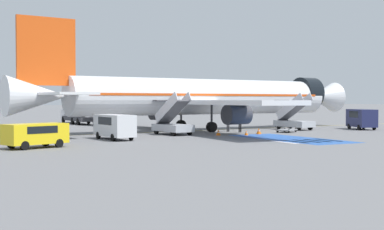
# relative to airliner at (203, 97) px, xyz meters

# --- Properties ---
(ground_plane) EXTENTS (600.00, 600.00, 0.00)m
(ground_plane) POSITION_rel_airliner_xyz_m (-0.61, -0.31, -3.86)
(ground_plane) COLOR slate
(apron_leadline_yellow) EXTENTS (76.99, 7.32, 0.01)m
(apron_leadline_yellow) POSITION_rel_airliner_xyz_m (0.66, 0.06, -3.86)
(apron_leadline_yellow) COLOR gold
(apron_leadline_yellow) RESTS_ON ground_plane
(apron_stand_patch_blue) EXTENTS (5.20, 13.34, 0.01)m
(apron_stand_patch_blue) POSITION_rel_airliner_xyz_m (0.66, -15.06, -3.86)
(apron_stand_patch_blue) COLOR #2856A8
(apron_stand_patch_blue) RESTS_ON ground_plane
(apron_walkway_bar_0) EXTENTS (0.44, 3.60, 0.01)m
(apron_walkway_bar_0) POSITION_rel_airliner_xyz_m (-2.34, -18.00, -3.86)
(apron_walkway_bar_0) COLOR silver
(apron_walkway_bar_0) RESTS_ON ground_plane
(apron_walkway_bar_1) EXTENTS (0.44, 3.60, 0.01)m
(apron_walkway_bar_1) POSITION_rel_airliner_xyz_m (-1.14, -18.00, -3.86)
(apron_walkway_bar_1) COLOR silver
(apron_walkway_bar_1) RESTS_ON ground_plane
(apron_walkway_bar_2) EXTENTS (0.44, 3.60, 0.01)m
(apron_walkway_bar_2) POSITION_rel_airliner_xyz_m (0.06, -18.00, -3.86)
(apron_walkway_bar_2) COLOR silver
(apron_walkway_bar_2) RESTS_ON ground_plane
(apron_walkway_bar_3) EXTENTS (0.44, 3.60, 0.01)m
(apron_walkway_bar_3) POSITION_rel_airliner_xyz_m (1.26, -18.00, -3.86)
(apron_walkway_bar_3) COLOR silver
(apron_walkway_bar_3) RESTS_ON ground_plane
(apron_walkway_bar_4) EXTENTS (0.44, 3.60, 0.01)m
(apron_walkway_bar_4) POSITION_rel_airliner_xyz_m (2.46, -18.00, -3.86)
(apron_walkway_bar_4) COLOR silver
(apron_walkway_bar_4) RESTS_ON ground_plane
(airliner) EXTENTS (44.06, 37.06, 11.43)m
(airliner) POSITION_rel_airliner_xyz_m (0.00, 0.00, 0.00)
(airliner) COLOR silver
(airliner) RESTS_ON ground_plane
(boarding_stairs_forward) EXTENTS (2.63, 5.39, 4.33)m
(boarding_stairs_forward) POSITION_rel_airliner_xyz_m (10.20, -3.66, -2.83)
(boarding_stairs_forward) COLOR #ADB2BA
(boarding_stairs_forward) RESTS_ON ground_plane
(boarding_stairs_aft) EXTENTS (2.63, 5.39, 4.33)m
(boarding_stairs_aft) POSITION_rel_airliner_xyz_m (-6.38, -5.19, -2.83)
(boarding_stairs_aft) COLOR #ADB2BA
(boarding_stairs_aft) RESTS_ON ground_plane
(fuel_tanker) EXTENTS (2.77, 10.93, 3.31)m
(fuel_tanker) POSITION_rel_airliner_xyz_m (-7.88, 23.21, -2.20)
(fuel_tanker) COLOR #38383D
(fuel_tanker) RESTS_ON ground_plane
(service_van_0) EXTENTS (4.87, 3.33, 1.78)m
(service_van_0) POSITION_rel_airliner_xyz_m (-21.63, -13.94, -2.78)
(service_van_0) COLOR yellow
(service_van_0) RESTS_ON ground_plane
(service_van_1) EXTENTS (3.32, 4.71, 2.38)m
(service_van_1) POSITION_rel_airliner_xyz_m (17.57, -7.08, -2.45)
(service_van_1) COLOR #1E234C
(service_van_1) RESTS_ON ground_plane
(service_van_2) EXTENTS (2.25, 5.33, 2.20)m
(service_van_2) POSITION_rel_airliner_xyz_m (-13.78, -8.78, -2.54)
(service_van_2) COLOR silver
(service_van_2) RESTS_ON ground_plane
(baggage_cart) EXTENTS (3.00, 2.63, 0.87)m
(baggage_cart) POSITION_rel_airliner_xyz_m (6.34, -7.30, -3.60)
(baggage_cart) COLOR gray
(baggage_cart) RESTS_ON ground_plane
(ground_crew_0) EXTENTS (0.46, 0.30, 1.86)m
(ground_crew_0) POSITION_rel_airliner_xyz_m (1.22, -3.54, -2.78)
(ground_crew_0) COLOR #2D2D33
(ground_crew_0) RESTS_ON ground_plane
(ground_crew_1) EXTENTS (0.49, 0.40, 1.82)m
(ground_crew_1) POSITION_rel_airliner_xyz_m (1.79, -5.06, -2.81)
(ground_crew_1) COLOR black
(ground_crew_1) RESTS_ON ground_plane
(traffic_cone_0) EXTENTS (0.51, 0.51, 0.57)m
(traffic_cone_0) POSITION_rel_airliner_xyz_m (-2.81, -8.23, -3.58)
(traffic_cone_0) COLOR orange
(traffic_cone_0) RESTS_ON ground_plane
(traffic_cone_1) EXTENTS (0.55, 0.55, 0.61)m
(traffic_cone_1) POSITION_rel_airliner_xyz_m (1.89, -8.43, -3.55)
(traffic_cone_1) COLOR orange
(traffic_cone_1) RESTS_ON ground_plane
(traffic_cone_2) EXTENTS (0.41, 0.41, 0.45)m
(traffic_cone_2) POSITION_rel_airliner_xyz_m (-0.20, -9.26, -3.63)
(traffic_cone_2) COLOR orange
(traffic_cone_2) RESTS_ON ground_plane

